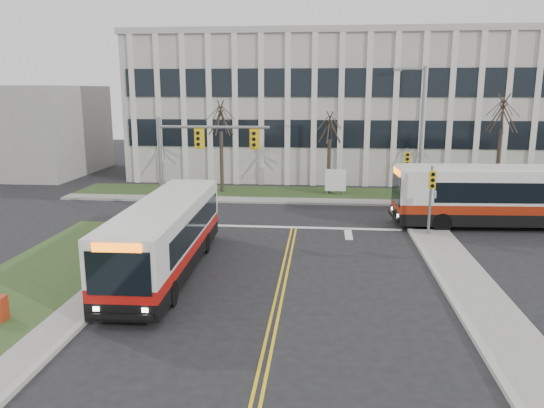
{
  "coord_description": "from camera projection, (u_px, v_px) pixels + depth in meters",
  "views": [
    {
      "loc": [
        1.53,
        -20.87,
        7.64
      ],
      "look_at": [
        -0.97,
        5.16,
        2.0
      ],
      "focal_mm": 35.0,
      "sensor_mm": 36.0,
      "label": 1
    }
  ],
  "objects": [
    {
      "name": "tree_left",
      "position": [
        221.0,
        119.0,
        38.97
      ],
      "size": [
        1.8,
        1.8,
        7.7
      ],
      "color": "#42352B",
      "rests_on": "ground"
    },
    {
      "name": "bus_main",
      "position": [
        166.0,
        238.0,
        22.4
      ],
      "size": [
        2.76,
        11.4,
        3.02
      ],
      "primitive_type": null,
      "rotation": [
        0.0,
        0.0,
        0.03
      ],
      "color": "silver",
      "rests_on": "ground"
    },
    {
      "name": "building_lawn",
      "position": [
        369.0,
        195.0,
        39.1
      ],
      "size": [
        44.0,
        5.0,
        0.12
      ],
      "primitive_type": "cube",
      "color": "#31481F",
      "rests_on": "ground"
    },
    {
      "name": "tree_right",
      "position": [
        502.0,
        115.0,
        37.02
      ],
      "size": [
        1.8,
        1.8,
        8.25
      ],
      "color": "#42352B",
      "rests_on": "ground"
    },
    {
      "name": "mast_arm_signal",
      "position": [
        190.0,
        154.0,
        28.66
      ],
      "size": [
        6.11,
        0.38,
        6.2
      ],
      "color": "slate",
      "rests_on": "ground"
    },
    {
      "name": "tree_mid",
      "position": [
        330.0,
        129.0,
        38.55
      ],
      "size": [
        1.8,
        1.8,
        6.82
      ],
      "color": "#42352B",
      "rests_on": "ground"
    },
    {
      "name": "streetlight",
      "position": [
        419.0,
        127.0,
        35.98
      ],
      "size": [
        2.15,
        0.25,
        9.2
      ],
      "color": "slate",
      "rests_on": "ground"
    },
    {
      "name": "building_annex",
      "position": [
        24.0,
        130.0,
        48.95
      ],
      "size": [
        12.0,
        12.0,
        8.0
      ],
      "primitive_type": "cube",
      "color": "#9E9B93",
      "rests_on": "ground"
    },
    {
      "name": "sidewalk_cross",
      "position": [
        372.0,
        203.0,
        36.37
      ],
      "size": [
        44.0,
        1.6,
        0.14
      ],
      "primitive_type": "cube",
      "color": "#9E9B93",
      "rests_on": "ground"
    },
    {
      "name": "sidewalk_west",
      "position": [
        65.0,
        320.0,
        17.84
      ],
      "size": [
        1.2,
        26.0,
        0.14
      ],
      "primitive_type": "cube",
      "color": "#9E9B93",
      "rests_on": "ground"
    },
    {
      "name": "directory_sign",
      "position": [
        336.0,
        181.0,
        38.61
      ],
      "size": [
        1.5,
        0.12,
        2.0
      ],
      "color": "slate",
      "rests_on": "ground"
    },
    {
      "name": "signal_pole_far",
      "position": [
        406.0,
        167.0,
        35.84
      ],
      "size": [
        0.34,
        0.39,
        3.8
      ],
      "color": "slate",
      "rests_on": "ground"
    },
    {
      "name": "office_building",
      "position": [
        361.0,
        108.0,
        49.52
      ],
      "size": [
        40.0,
        16.0,
        12.0
      ],
      "primitive_type": "cube",
      "color": "beige",
      "rests_on": "ground"
    },
    {
      "name": "sidewalk_east",
      "position": [
        511.0,
        338.0,
        16.48
      ],
      "size": [
        2.0,
        26.0,
        0.14
      ],
      "primitive_type": "cube",
      "color": "#9E9B93",
      "rests_on": "ground"
    },
    {
      "name": "bus_cross",
      "position": [
        509.0,
        198.0,
        29.82
      ],
      "size": [
        12.8,
        3.44,
        3.38
      ],
      "primitive_type": null,
      "rotation": [
        0.0,
        0.0,
        -1.52
      ],
      "color": "silver",
      "rests_on": "ground"
    },
    {
      "name": "newspaper_box_blue",
      "position": [
        103.0,
        280.0,
        20.42
      ],
      "size": [
        0.57,
        0.53,
        0.95
      ],
      "primitive_type": "cube",
      "rotation": [
        0.0,
        0.0,
        -0.18
      ],
      "color": "#163597",
      "rests_on": "ground"
    },
    {
      "name": "signal_pole_near",
      "position": [
        431.0,
        191.0,
        27.57
      ],
      "size": [
        0.34,
        0.39,
        3.8
      ],
      "color": "slate",
      "rests_on": "ground"
    },
    {
      "name": "ground",
      "position": [
        283.0,
        277.0,
        22.06
      ],
      "size": [
        120.0,
        120.0,
        0.0
      ],
      "primitive_type": "plane",
      "color": "black",
      "rests_on": "ground"
    }
  ]
}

